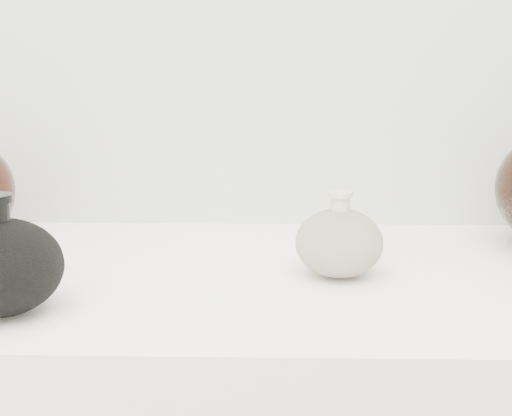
{
  "coord_description": "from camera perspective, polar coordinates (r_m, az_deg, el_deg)",
  "views": [
    {
      "loc": [
        0.06,
        0.09,
        1.18
      ],
      "look_at": [
        0.04,
        0.92,
        0.99
      ],
      "focal_mm": 50.0,
      "sensor_mm": 36.0,
      "label": 1
    }
  ],
  "objects": [
    {
      "name": "black_gourd_vase",
      "position": [
        0.8,
        -19.77,
        -4.38
      ],
      "size": [
        0.17,
        0.17,
        0.13
      ],
      "color": "black",
      "rests_on": "display_counter"
    },
    {
      "name": "cream_gourd_vase",
      "position": [
        0.88,
        6.67,
        -2.72
      ],
      "size": [
        0.12,
        0.12,
        0.11
      ],
      "color": "#BBAC95",
      "rests_on": "display_counter"
    }
  ]
}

